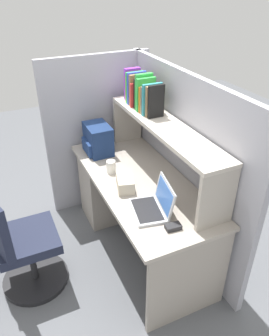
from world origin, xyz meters
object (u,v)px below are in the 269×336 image
at_px(tissue_box, 125,182).
at_px(office_chair, 22,248).
at_px(backpack, 97,139).
at_px(computer_mouse, 173,227).
at_px(laptop, 154,205).
at_px(paper_cup, 111,167).

xyz_separation_m(tissue_box, office_chair, (-0.04, -0.83, -0.39)).
height_order(backpack, computer_mouse, backpack).
relative_size(laptop, backpack, 1.17).
distance_m(laptop, computer_mouse, 0.22).
xyz_separation_m(laptop, computer_mouse, (0.22, 0.03, -0.03)).
xyz_separation_m(backpack, office_chair, (0.60, -0.84, -0.47)).
bearing_deg(backpack, tissue_box, -0.40).
height_order(paper_cup, office_chair, office_chair).
distance_m(laptop, office_chair, 1.06).
bearing_deg(paper_cup, computer_mouse, 7.97).
bearing_deg(laptop, tissue_box, -167.86).
height_order(backpack, tissue_box, backpack).
bearing_deg(office_chair, computer_mouse, -141.65).
distance_m(backpack, office_chair, 1.13).
bearing_deg(office_chair, tissue_box, -111.55).
relative_size(tissue_box, office_chair, 0.24).
xyz_separation_m(backpack, paper_cup, (0.38, -0.02, -0.08)).
height_order(backpack, office_chair, backpack).
xyz_separation_m(laptop, office_chair, (-0.39, -0.91, -0.39)).
bearing_deg(paper_cup, backpack, 177.14).
xyz_separation_m(backpack, computer_mouse, (1.20, 0.10, -0.11)).
bearing_deg(office_chair, backpack, -73.10).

